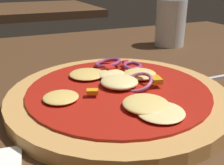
{
  "coord_description": "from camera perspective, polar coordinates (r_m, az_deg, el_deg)",
  "views": [
    {
      "loc": [
        -0.1,
        -0.25,
        0.19
      ],
      "look_at": [
        0.03,
        0.05,
        0.06
      ],
      "focal_mm": 42.38,
      "sensor_mm": 36.0,
      "label": 1
    }
  ],
  "objects": [
    {
      "name": "background_table",
      "position": [
        1.53,
        -16.24,
        14.81
      ],
      "size": [
        0.61,
        0.57,
        0.04
      ],
      "color": "#4C301C",
      "rests_on": "ground"
    },
    {
      "name": "pizza",
      "position": [
        0.34,
        1.39,
        -2.52
      ],
      "size": [
        0.28,
        0.28,
        0.04
      ],
      "color": "tan",
      "rests_on": "dining_table"
    },
    {
      "name": "dining_table",
      "position": [
        0.32,
        -1.08,
        -10.63
      ],
      "size": [
        1.2,
        1.0,
        0.04
      ],
      "color": "#4C301C",
      "rests_on": "ground"
    },
    {
      "name": "beer_glass",
      "position": [
        0.64,
        12.49,
        12.25
      ],
      "size": [
        0.07,
        0.07,
        0.1
      ],
      "color": "silver",
      "rests_on": "dining_table"
    },
    {
      "name": "fork",
      "position": [
        0.45,
        21.94,
        0.97
      ],
      "size": [
        0.18,
        0.02,
        0.01
      ],
      "color": "silver",
      "rests_on": "dining_table"
    }
  ]
}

